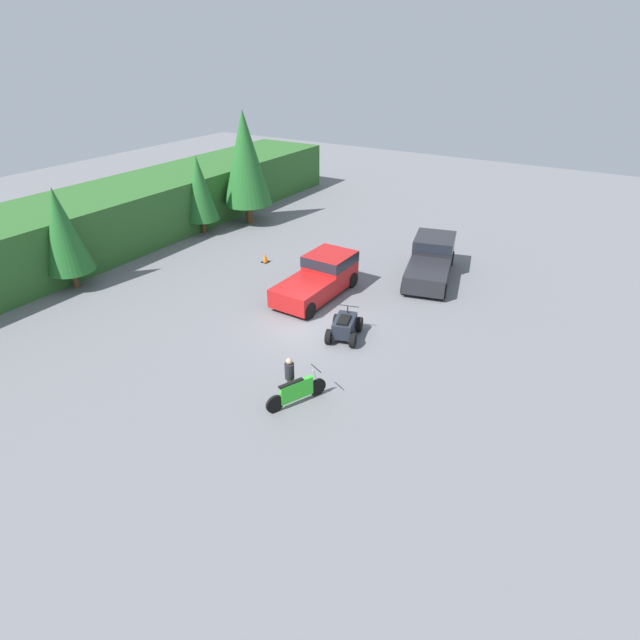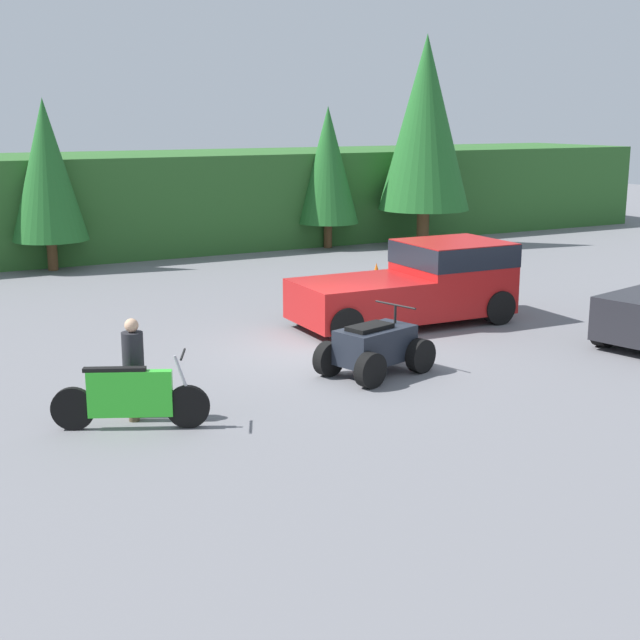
{
  "view_description": "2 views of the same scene",
  "coord_description": "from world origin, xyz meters",
  "px_view_note": "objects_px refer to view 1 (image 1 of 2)",
  "views": [
    {
      "loc": [
        -16.38,
        -10.47,
        11.19
      ],
      "look_at": [
        -0.76,
        -0.95,
        0.95
      ],
      "focal_mm": 28.0,
      "sensor_mm": 36.0,
      "label": 1
    },
    {
      "loc": [
        -8.44,
        -15.29,
        4.72
      ],
      "look_at": [
        -0.76,
        -0.95,
        0.95
      ],
      "focal_mm": 50.0,
      "sensor_mm": 36.0,
      "label": 2
    }
  ],
  "objects_px": {
    "pickup_truck_second": "(432,258)",
    "rider_person": "(290,376)",
    "dirt_bike": "(297,392)",
    "pickup_truck_red": "(321,275)",
    "traffic_cone": "(265,258)",
    "quad_atv": "(345,327)"
  },
  "relations": [
    {
      "from": "dirt_bike",
      "to": "pickup_truck_red",
      "type": "bearing_deg",
      "value": 50.77
    },
    {
      "from": "pickup_truck_second",
      "to": "traffic_cone",
      "type": "bearing_deg",
      "value": 97.13
    },
    {
      "from": "quad_atv",
      "to": "traffic_cone",
      "type": "height_order",
      "value": "quad_atv"
    },
    {
      "from": "pickup_truck_second",
      "to": "dirt_bike",
      "type": "relative_size",
      "value": 2.67
    },
    {
      "from": "quad_atv",
      "to": "pickup_truck_second",
      "type": "bearing_deg",
      "value": -21.54
    },
    {
      "from": "pickup_truck_red",
      "to": "rider_person",
      "type": "xyz_separation_m",
      "value": [
        -7.81,
        -3.47,
        -0.08
      ]
    },
    {
      "from": "pickup_truck_second",
      "to": "rider_person",
      "type": "distance_m",
      "value": 12.95
    },
    {
      "from": "quad_atv",
      "to": "traffic_cone",
      "type": "relative_size",
      "value": 4.17
    },
    {
      "from": "pickup_truck_red",
      "to": "traffic_cone",
      "type": "distance_m",
      "value": 5.22
    },
    {
      "from": "pickup_truck_red",
      "to": "dirt_bike",
      "type": "distance_m",
      "value": 8.9
    },
    {
      "from": "rider_person",
      "to": "dirt_bike",
      "type": "bearing_deg",
      "value": -82.71
    },
    {
      "from": "pickup_truck_red",
      "to": "pickup_truck_second",
      "type": "distance_m",
      "value": 6.44
    },
    {
      "from": "dirt_bike",
      "to": "quad_atv",
      "type": "xyz_separation_m",
      "value": [
        4.85,
        0.77,
        0.0
      ]
    },
    {
      "from": "pickup_truck_red",
      "to": "pickup_truck_second",
      "type": "bearing_deg",
      "value": -35.87
    },
    {
      "from": "pickup_truck_second",
      "to": "rider_person",
      "type": "xyz_separation_m",
      "value": [
        -12.95,
        0.43,
        -0.08
      ]
    },
    {
      "from": "pickup_truck_second",
      "to": "dirt_bike",
      "type": "xyz_separation_m",
      "value": [
        -13.13,
        0.02,
        -0.47
      ]
    },
    {
      "from": "pickup_truck_red",
      "to": "quad_atv",
      "type": "distance_m",
      "value": 4.45
    },
    {
      "from": "dirt_bike",
      "to": "traffic_cone",
      "type": "relative_size",
      "value": 4.06
    },
    {
      "from": "pickup_truck_red",
      "to": "pickup_truck_second",
      "type": "xyz_separation_m",
      "value": [
        5.13,
        -3.89,
        0.0
      ]
    },
    {
      "from": "traffic_cone",
      "to": "pickup_truck_red",
      "type": "bearing_deg",
      "value": -110.28
    },
    {
      "from": "pickup_truck_second",
      "to": "dirt_bike",
      "type": "height_order",
      "value": "pickup_truck_second"
    },
    {
      "from": "pickup_truck_red",
      "to": "rider_person",
      "type": "distance_m",
      "value": 8.55
    }
  ]
}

